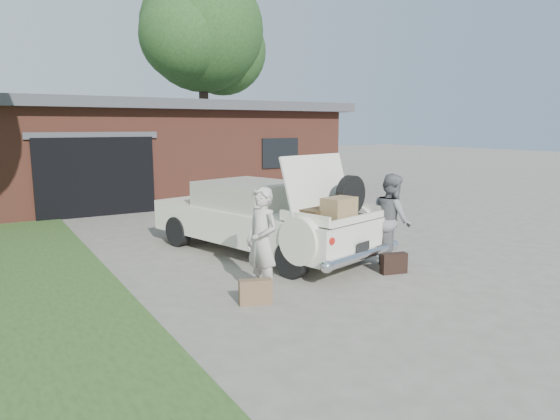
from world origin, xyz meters
TOP-DOWN VIEW (x-y plane):
  - ground at (0.00, 0.00)m, footprint 90.00×90.00m
  - house at (0.98, 11.47)m, footprint 12.80×7.80m
  - tree_right at (5.15, 15.80)m, footprint 6.47×5.62m
  - sedan at (0.43, 1.98)m, footprint 3.09×5.23m
  - woman_left at (-0.83, -0.25)m, footprint 0.51×0.67m
  - woman_right at (1.98, -0.02)m, footprint 0.90×1.00m
  - suitcase_left at (-1.10, -0.53)m, footprint 0.49×0.29m
  - suitcase_right at (1.65, -0.45)m, footprint 0.48×0.25m

SIDE VIEW (x-z plane):
  - ground at x=0.00m, z-range 0.00..0.00m
  - suitcase_right at x=1.65m, z-range 0.00..0.36m
  - suitcase_left at x=-1.10m, z-range 0.00..0.36m
  - sedan at x=0.43m, z-range -0.28..1.72m
  - woman_left at x=-0.83m, z-range 0.00..1.63m
  - woman_right at x=1.98m, z-range 0.00..1.67m
  - house at x=0.98m, z-range 0.02..3.32m
  - tree_right at x=5.15m, z-range 1.73..11.41m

